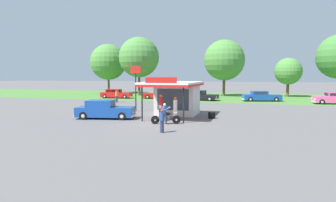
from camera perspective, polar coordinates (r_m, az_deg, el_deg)
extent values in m
plane|color=#5B5959|center=(23.30, -1.29, -4.20)|extent=(300.00, 300.00, 0.00)
cube|color=#477A33|center=(52.51, 8.73, 0.87)|extent=(120.00, 24.00, 0.01)
cube|color=silver|center=(28.10, 1.87, 0.41)|extent=(3.64, 3.43, 2.96)
cube|color=#384C56|center=(26.47, 0.94, 0.26)|extent=(2.91, 0.05, 1.90)
cube|color=silver|center=(26.45, 0.99, 3.52)|extent=(4.34, 7.18, 0.16)
cube|color=red|center=(26.46, 0.99, 3.13)|extent=(4.34, 7.18, 0.18)
cube|color=red|center=(23.04, -1.38, 4.04)|extent=(2.55, 0.08, 0.44)
cylinder|color=black|center=(23.04, 3.00, -0.60)|extent=(0.12, 0.12, 2.96)
cylinder|color=black|center=(24.07, -5.00, -0.37)|extent=(0.12, 0.12, 2.96)
cube|color=slate|center=(25.37, -1.37, -3.33)|extent=(0.44, 0.44, 0.10)
cylinder|color=red|center=(25.25, -1.37, -1.28)|extent=(0.34, 0.34, 1.73)
cube|color=white|center=(25.07, -1.50, -1.13)|extent=(0.22, 0.02, 0.28)
sphere|color=orange|center=(25.16, -1.38, 0.99)|extent=(0.26, 0.26, 0.26)
cube|color=slate|center=(25.01, 1.41, -3.45)|extent=(0.44, 0.44, 0.10)
cylinder|color=silver|center=(24.90, 1.41, -1.56)|extent=(0.34, 0.34, 1.56)
cube|color=white|center=(24.72, 1.31, -1.43)|extent=(0.22, 0.02, 0.28)
sphere|color=orange|center=(24.81, 1.42, 0.55)|extent=(0.26, 0.26, 0.26)
cylinder|color=black|center=(22.74, 1.61, -3.61)|extent=(0.64, 0.31, 0.64)
cylinder|color=silver|center=(22.74, 1.61, -3.61)|extent=(0.19, 0.17, 0.16)
cylinder|color=black|center=(22.67, -2.48, -3.64)|extent=(0.64, 0.31, 0.64)
cylinder|color=silver|center=(22.67, -2.48, -3.64)|extent=(0.19, 0.17, 0.16)
ellipsoid|color=black|center=(22.63, -0.18, -2.48)|extent=(0.61, 0.41, 0.24)
cube|color=#59595E|center=(22.68, -0.31, -3.38)|extent=(0.50, 0.37, 0.36)
cube|color=black|center=(22.62, -1.07, -2.63)|extent=(0.54, 0.41, 0.10)
cylinder|color=silver|center=(22.70, 1.36, -2.92)|extent=(0.37, 0.19, 0.71)
cylinder|color=silver|center=(22.64, 1.06, -1.97)|extent=(0.27, 0.67, 0.04)
sphere|color=silver|center=(22.67, 1.31, -2.36)|extent=(0.16, 0.16, 0.16)
cube|color=black|center=(22.65, -2.36, -3.34)|extent=(0.47, 0.32, 0.12)
cylinder|color=silver|center=(22.82, -1.33, -3.68)|extent=(0.69, 0.31, 0.18)
cube|color=#2D3351|center=(22.62, -0.89, -2.48)|extent=(0.49, 0.45, 0.14)
cylinder|color=#2D3351|center=(22.84, -0.40, -3.42)|extent=(0.19, 0.26, 0.56)
cylinder|color=#2D3351|center=(22.52, -0.36, -3.54)|extent=(0.19, 0.26, 0.56)
cylinder|color=#2D4C8C|center=(22.58, -0.79, -1.69)|extent=(0.49, 0.44, 0.60)
sphere|color=beige|center=(22.54, -0.64, -0.74)|extent=(0.22, 0.22, 0.22)
cylinder|color=#2D4C8C|center=(22.78, -0.21, -1.42)|extent=(0.54, 0.27, 0.31)
cylinder|color=#2D4C8C|center=(22.38, -0.15, -1.53)|extent=(0.54, 0.27, 0.31)
cube|color=#19479E|center=(26.12, -11.90, -2.00)|extent=(5.13, 2.85, 0.82)
cube|color=#19479E|center=(26.17, -12.84, -0.47)|extent=(2.49, 2.09, 0.58)
cube|color=#283847|center=(25.87, -10.56, -0.50)|extent=(0.34, 1.47, 0.46)
cube|color=#283847|center=(26.96, -12.31, -0.31)|extent=(1.84, 0.41, 0.44)
cube|color=#283847|center=(25.39, -13.41, -0.65)|extent=(1.84, 0.41, 0.44)
cube|color=silver|center=(25.56, -6.61, -2.74)|extent=(0.48, 1.81, 0.18)
cube|color=silver|center=(26.96, -16.89, -2.52)|extent=(0.48, 1.81, 0.18)
sphere|color=white|center=(26.12, -6.33, -1.84)|extent=(0.18, 0.18, 0.18)
sphere|color=white|center=(24.92, -6.87, -2.17)|extent=(0.18, 0.18, 0.18)
cylinder|color=black|center=(26.60, -7.93, -2.38)|extent=(0.69, 0.33, 0.66)
cylinder|color=silver|center=(26.60, -7.93, -2.38)|extent=(0.34, 0.28, 0.30)
cylinder|color=black|center=(24.86, -8.84, -2.91)|extent=(0.69, 0.33, 0.66)
cylinder|color=silver|center=(24.86, -8.84, -2.91)|extent=(0.34, 0.28, 0.30)
cylinder|color=black|center=(27.51, -14.65, -2.26)|extent=(0.69, 0.33, 0.66)
cylinder|color=silver|center=(27.51, -14.65, -2.26)|extent=(0.34, 0.28, 0.30)
cylinder|color=black|center=(25.84, -15.97, -2.75)|extent=(0.69, 0.33, 0.66)
cylinder|color=silver|center=(25.84, -15.97, -2.75)|extent=(0.34, 0.28, 0.30)
cube|color=black|center=(44.37, 6.25, 0.85)|extent=(5.44, 2.86, 0.73)
cube|color=black|center=(44.47, 5.80, 1.69)|extent=(2.29, 2.05, 0.55)
cube|color=#283847|center=(44.12, 6.99, 1.65)|extent=(0.32, 1.49, 0.44)
cube|color=#283847|center=(45.25, 6.18, 1.74)|extent=(1.69, 0.34, 0.42)
cube|color=#283847|center=(43.69, 5.40, 1.63)|extent=(1.69, 0.34, 0.42)
cube|color=silver|center=(43.54, 9.47, 0.41)|extent=(0.46, 1.83, 0.18)
cube|color=silver|center=(45.38, 3.16, 0.65)|extent=(0.46, 1.83, 0.18)
sphere|color=white|center=(44.10, 9.73, 0.83)|extent=(0.18, 0.18, 0.18)
sphere|color=white|center=(42.92, 9.24, 0.72)|extent=(0.18, 0.18, 0.18)
cylinder|color=black|center=(44.66, 8.78, 0.57)|extent=(0.69, 0.32, 0.66)
cylinder|color=silver|center=(44.66, 8.78, 0.57)|extent=(0.33, 0.27, 0.30)
cylinder|color=black|center=(42.94, 8.01, 0.41)|extent=(0.69, 0.32, 0.66)
cylinder|color=silver|center=(42.94, 8.01, 0.41)|extent=(0.33, 0.27, 0.30)
cylinder|color=black|center=(45.88, 4.60, 0.73)|extent=(0.69, 0.32, 0.66)
cylinder|color=silver|center=(45.88, 4.60, 0.73)|extent=(0.33, 0.27, 0.30)
cylinder|color=black|center=(44.21, 3.70, 0.58)|extent=(0.69, 0.32, 0.66)
cylinder|color=silver|center=(44.21, 3.70, 0.58)|extent=(0.33, 0.27, 0.30)
cube|color=#E55993|center=(43.87, 29.09, 0.26)|extent=(4.83, 2.46, 0.82)
cube|color=#E55993|center=(43.87, 29.28, 1.14)|extent=(2.06, 1.89, 0.53)
cube|color=#283847|center=(43.57, 28.15, 1.16)|extent=(0.22, 1.48, 0.42)
cube|color=#283847|center=(44.64, 28.92, 1.21)|extent=(1.58, 0.23, 0.40)
cube|color=silver|center=(43.16, 26.14, -0.07)|extent=(0.34, 1.81, 0.18)
sphere|color=white|center=(42.55, 26.38, 0.30)|extent=(0.18, 0.18, 0.18)
sphere|color=white|center=(43.71, 25.92, 0.43)|extent=(0.18, 0.18, 0.18)
cylinder|color=black|center=(42.54, 27.48, -0.15)|extent=(0.68, 0.28, 0.66)
cylinder|color=silver|center=(42.54, 27.48, -0.15)|extent=(0.32, 0.25, 0.30)
cylinder|color=black|center=(44.23, 26.77, 0.05)|extent=(0.68, 0.28, 0.66)
cylinder|color=silver|center=(44.23, 26.77, 0.05)|extent=(0.32, 0.25, 0.30)
cube|color=#19479E|center=(44.62, 17.55, 0.70)|extent=(5.55, 3.03, 0.77)
cube|color=#19479E|center=(44.49, 17.12, 1.52)|extent=(2.53, 2.09, 0.50)
cube|color=#283847|center=(44.77, 18.47, 1.51)|extent=(0.38, 1.39, 0.40)
cube|color=#283847|center=(45.25, 16.87, 1.58)|extent=(1.83, 0.48, 0.38)
cube|color=#283847|center=(43.73, 17.38, 1.46)|extent=(1.83, 0.48, 0.38)
cube|color=silver|center=(45.40, 20.79, 0.34)|extent=(0.53, 1.71, 0.18)
cube|color=silver|center=(44.03, 14.19, 0.38)|extent=(0.53, 1.71, 0.18)
sphere|color=white|center=(45.93, 20.58, 0.78)|extent=(0.18, 0.18, 0.18)
sphere|color=white|center=(44.83, 21.04, 0.67)|extent=(0.18, 0.18, 0.18)
cylinder|color=black|center=(45.95, 19.42, 0.47)|extent=(0.69, 0.35, 0.66)
cylinder|color=silver|center=(45.95, 19.42, 0.47)|extent=(0.34, 0.28, 0.30)
cylinder|color=black|center=(44.32, 20.06, 0.29)|extent=(0.69, 0.35, 0.66)
cylinder|color=silver|center=(44.32, 20.06, 0.29)|extent=(0.34, 0.28, 0.30)
cylinder|color=black|center=(45.04, 15.06, 0.50)|extent=(0.69, 0.35, 0.66)
cylinder|color=silver|center=(45.04, 15.06, 0.50)|extent=(0.34, 0.28, 0.30)
cylinder|color=black|center=(43.38, 15.55, 0.32)|extent=(0.69, 0.35, 0.66)
cylinder|color=silver|center=(43.38, 15.55, 0.32)|extent=(0.34, 0.28, 0.30)
cube|color=red|center=(48.91, -9.87, 1.21)|extent=(5.12, 2.17, 0.76)
cube|color=red|center=(49.05, -10.39, 1.96)|extent=(2.36, 1.73, 0.51)
cube|color=#283847|center=(48.65, -9.19, 1.95)|extent=(0.15, 1.37, 0.41)
cube|color=#283847|center=(49.75, -10.07, 2.00)|extent=(1.90, 0.19, 0.39)
cube|color=#283847|center=(48.35, -10.73, 1.91)|extent=(1.90, 0.19, 0.39)
cube|color=silver|center=(48.06, -7.06, 0.86)|extent=(0.26, 1.67, 0.18)
cube|color=silver|center=(49.91, -12.56, 0.93)|extent=(0.26, 1.67, 0.18)
sphere|color=white|center=(48.57, -6.84, 1.26)|extent=(0.18, 0.18, 0.18)
sphere|color=white|center=(47.51, -7.27, 1.18)|extent=(0.18, 0.18, 0.18)
cylinder|color=black|center=(49.10, -7.67, 0.98)|extent=(0.67, 0.25, 0.66)
cylinder|color=silver|center=(49.10, -7.67, 0.98)|extent=(0.31, 0.24, 0.30)
cylinder|color=black|center=(47.56, -8.32, 0.84)|extent=(0.67, 0.25, 0.66)
cylinder|color=silver|center=(47.56, -8.32, 0.84)|extent=(0.31, 0.24, 0.30)
cylinder|color=black|center=(50.32, -11.32, 1.02)|extent=(0.67, 0.25, 0.66)
cylinder|color=silver|center=(50.32, -11.32, 1.02)|extent=(0.31, 0.24, 0.30)
cylinder|color=black|center=(48.82, -12.07, 0.89)|extent=(0.67, 0.25, 0.66)
cylinder|color=silver|center=(48.82, -12.07, 0.89)|extent=(0.31, 0.24, 0.30)
cube|color=red|center=(47.42, -1.65, 1.13)|extent=(5.57, 2.85, 0.70)
cube|color=red|center=(47.35, -1.24, 1.87)|extent=(2.34, 2.01, 0.54)
cube|color=#283847|center=(47.47, -2.46, 1.88)|extent=(0.32, 1.43, 0.43)
cube|color=#283847|center=(46.55, -1.36, 1.82)|extent=(1.73, 0.37, 0.41)
cube|color=#283847|center=(48.15, -1.13, 1.93)|extent=(1.73, 0.37, 0.41)
cube|color=silver|center=(47.84, -4.84, 0.87)|extent=(0.46, 1.76, 0.18)
cube|color=silver|center=(47.19, 1.59, 0.83)|extent=(0.46, 1.76, 0.18)
sphere|color=white|center=(47.24, -4.99, 1.14)|extent=(0.18, 0.18, 0.18)
sphere|color=white|center=(48.41, -4.73, 1.23)|extent=(0.18, 0.18, 0.18)
cylinder|color=black|center=(46.83, -3.97, 0.82)|extent=(0.69, 0.32, 0.66)
cylinder|color=silver|center=(46.83, -3.97, 0.82)|extent=(0.33, 0.27, 0.30)
cylinder|color=black|center=(48.55, -3.64, 0.97)|extent=(0.69, 0.32, 0.66)
cylinder|color=silver|center=(48.55, -3.64, 0.97)|extent=(0.33, 0.27, 0.30)
cylinder|color=black|center=(46.39, 0.44, 0.79)|extent=(0.69, 0.32, 0.66)
cylinder|color=silver|center=(46.39, 0.44, 0.79)|extent=(0.33, 0.27, 0.30)
cylinder|color=black|center=(48.12, 0.62, 0.94)|extent=(0.69, 0.32, 0.66)
cylinder|color=silver|center=(48.12, 0.62, 0.94)|extent=(0.33, 0.27, 0.30)
cylinder|color=#2D3351|center=(41.36, -9.84, 0.34)|extent=(0.26, 0.26, 0.86)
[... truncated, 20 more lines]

